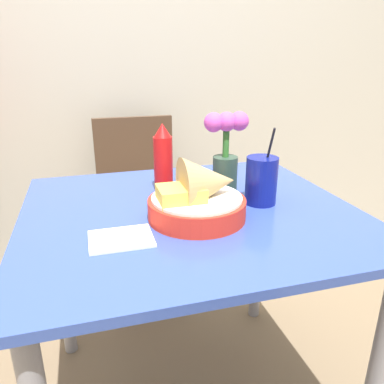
% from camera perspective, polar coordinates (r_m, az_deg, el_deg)
% --- Properties ---
extents(wall_window, '(7.00, 0.06, 2.60)m').
position_cam_1_polar(wall_window, '(2.09, -9.24, 23.75)').
color(wall_window, '#B7B2A3').
rests_on(wall_window, ground_plane).
extents(dining_table, '(0.95, 0.85, 0.74)m').
position_cam_1_polar(dining_table, '(1.14, -0.26, -7.75)').
color(dining_table, '#334C9E').
rests_on(dining_table, ground_plane).
extents(chair_far_window, '(0.40, 0.40, 0.87)m').
position_cam_1_polar(chair_far_window, '(1.93, -8.18, 0.54)').
color(chair_far_window, '#473323').
rests_on(chair_far_window, ground_plane).
extents(food_basket, '(0.27, 0.27, 0.17)m').
position_cam_1_polar(food_basket, '(1.01, 1.26, -0.77)').
color(food_basket, red).
rests_on(food_basket, dining_table).
extents(ketchup_bottle, '(0.06, 0.06, 0.22)m').
position_cam_1_polar(ketchup_bottle, '(1.22, -4.42, 5.15)').
color(ketchup_bottle, red).
rests_on(ketchup_bottle, dining_table).
extents(drink_cup, '(0.09, 0.09, 0.23)m').
position_cam_1_polar(drink_cup, '(1.13, 10.50, 1.52)').
color(drink_cup, navy).
rests_on(drink_cup, dining_table).
extents(flower_vase, '(0.15, 0.08, 0.26)m').
position_cam_1_polar(flower_vase, '(1.22, 5.16, 6.56)').
color(flower_vase, '#2D4738').
rests_on(flower_vase, dining_table).
extents(napkin, '(0.15, 0.12, 0.01)m').
position_cam_1_polar(napkin, '(0.93, -10.76, -7.01)').
color(napkin, white).
rests_on(napkin, dining_table).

